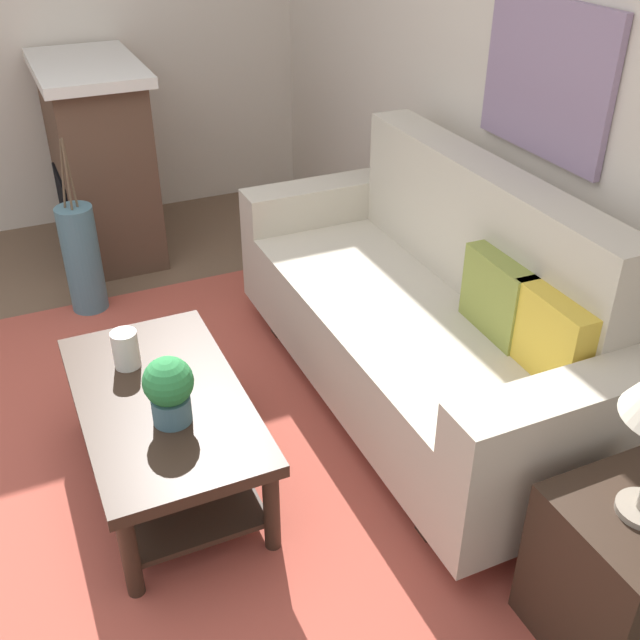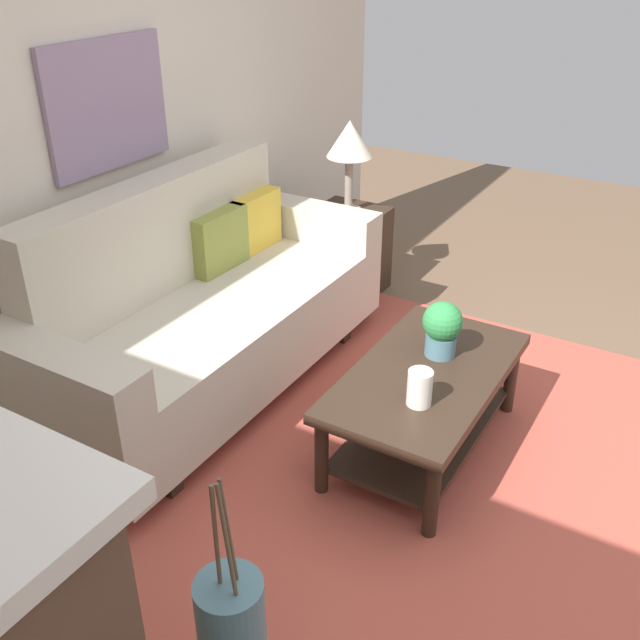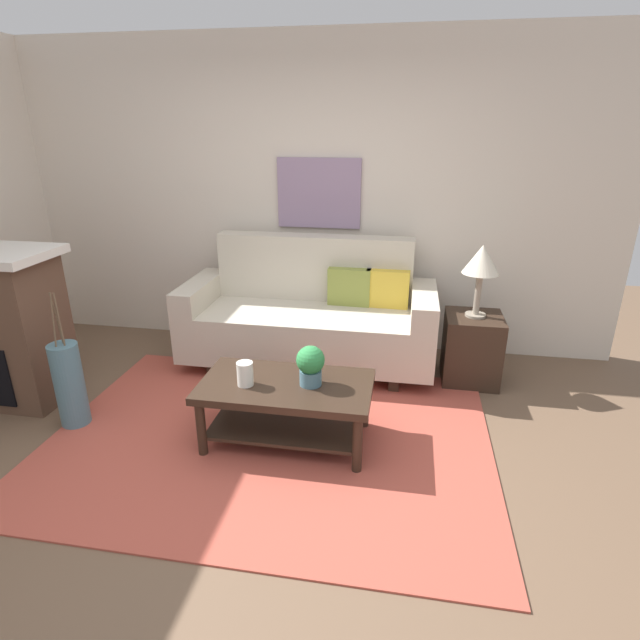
{
  "view_description": "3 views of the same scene",
  "coord_description": "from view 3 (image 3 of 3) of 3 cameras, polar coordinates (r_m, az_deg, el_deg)",
  "views": [
    {
      "loc": [
        2.42,
        0.13,
        2.16
      ],
      "look_at": [
        0.25,
        1.11,
        0.68
      ],
      "focal_mm": 42.29,
      "sensor_mm": 36.0,
      "label": 1
    },
    {
      "loc": [
        -2.42,
        -0.46,
        2.16
      ],
      "look_at": [
        -0.12,
        0.91,
        0.69
      ],
      "focal_mm": 40.57,
      "sensor_mm": 36.0,
      "label": 2
    },
    {
      "loc": [
        0.83,
        -2.28,
        1.97
      ],
      "look_at": [
        0.25,
        1.04,
        0.66
      ],
      "focal_mm": 28.46,
      "sensor_mm": 36.0,
      "label": 3
    }
  ],
  "objects": [
    {
      "name": "ground_plane",
      "position": [
        3.13,
        -8.21,
        -18.16
      ],
      "size": [
        9.33,
        9.33,
        0.0
      ],
      "primitive_type": "plane",
      "color": "brown"
    },
    {
      "name": "wall_back",
      "position": [
        4.64,
        -0.49,
        13.44
      ],
      "size": [
        5.33,
        0.1,
        2.7
      ],
      "primitive_type": "cube",
      "color": "beige",
      "rests_on": "ground_plane"
    },
    {
      "name": "area_rug",
      "position": [
        3.51,
        -5.68,
        -13.05
      ],
      "size": [
        2.91,
        2.15,
        0.01
      ],
      "primitive_type": "cube",
      "color": "#B24C3D",
      "rests_on": "ground_plane"
    },
    {
      "name": "couch",
      "position": [
        4.35,
        -1.19,
        0.37
      ],
      "size": [
        2.1,
        0.84,
        1.08
      ],
      "color": "beige",
      "rests_on": "ground_plane"
    },
    {
      "name": "throw_pillow_olive",
      "position": [
        4.34,
        3.32,
        3.77
      ],
      "size": [
        0.36,
        0.13,
        0.32
      ],
      "primitive_type": "cube",
      "rotation": [
        0.0,
        0.0,
        -0.04
      ],
      "color": "olive",
      "rests_on": "couch"
    },
    {
      "name": "throw_pillow_mustard",
      "position": [
        4.31,
        7.6,
        3.53
      ],
      "size": [
        0.36,
        0.13,
        0.32
      ],
      "primitive_type": "cube",
      "rotation": [
        0.0,
        0.0,
        -0.03
      ],
      "color": "gold",
      "rests_on": "couch"
    },
    {
      "name": "coffee_table",
      "position": [
        3.32,
        -3.8,
        -8.82
      ],
      "size": [
        1.1,
        0.6,
        0.43
      ],
      "color": "#332319",
      "rests_on": "ground_plane"
    },
    {
      "name": "tabletop_vase",
      "position": [
        3.24,
        -8.42,
        -6.0
      ],
      "size": [
        0.1,
        0.1,
        0.16
      ],
      "primitive_type": "cylinder",
      "color": "white",
      "rests_on": "coffee_table"
    },
    {
      "name": "potted_plant_tabletop",
      "position": [
        3.18,
        -1.08,
        -5.01
      ],
      "size": [
        0.18,
        0.18,
        0.26
      ],
      "color": "slate",
      "rests_on": "coffee_table"
    },
    {
      "name": "side_table",
      "position": [
        4.28,
        16.66,
        -3.09
      ],
      "size": [
        0.44,
        0.44,
        0.56
      ],
      "primitive_type": "cube",
      "color": "#332319",
      "rests_on": "ground_plane"
    },
    {
      "name": "table_lamp",
      "position": [
        4.05,
        17.7,
        6.18
      ],
      "size": [
        0.28,
        0.28,
        0.57
      ],
      "color": "gray",
      "rests_on": "side_table"
    },
    {
      "name": "floor_vase",
      "position": [
        3.89,
        -26.32,
        -6.61
      ],
      "size": [
        0.19,
        0.19,
        0.61
      ],
      "primitive_type": "cylinder",
      "color": "slate",
      "rests_on": "ground_plane"
    },
    {
      "name": "floor_vase_branch_a",
      "position": [
        3.7,
        -27.27,
        0.04
      ],
      "size": [
        0.03,
        0.03,
        0.36
      ],
      "primitive_type": "cylinder",
      "rotation": [
        -0.04,
        -0.05,
        0.0
      ],
      "color": "brown",
      "rests_on": "floor_vase"
    },
    {
      "name": "floor_vase_branch_b",
      "position": [
        3.73,
        -27.49,
        0.16
      ],
      "size": [
        0.03,
        0.03,
        0.36
      ],
      "primitive_type": "cylinder",
      "rotation": [
        0.04,
        -0.05,
        0.0
      ],
      "color": "brown",
      "rests_on": "floor_vase"
    },
    {
      "name": "floor_vase_branch_c",
      "position": [
        3.7,
        -27.8,
        -0.03
      ],
      "size": [
        0.02,
        0.05,
        0.36
      ],
      "primitive_type": "cylinder",
      "rotation": [
        -0.11,
        0.02,
        0.0
      ],
      "color": "brown",
      "rests_on": "floor_vase"
    },
    {
      "name": "framed_painting",
      "position": [
        4.56,
        -0.12,
        14.06
      ],
      "size": [
        0.73,
        0.03,
        0.6
      ],
      "primitive_type": "cube",
      "color": "gray"
    }
  ]
}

